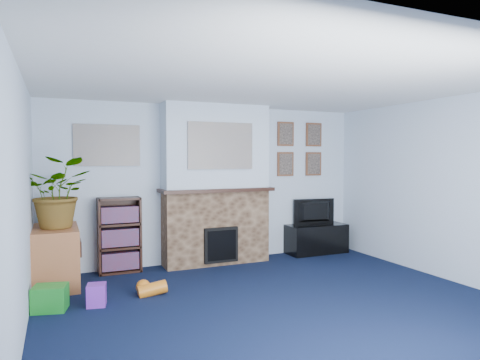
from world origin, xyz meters
name	(u,v)px	position (x,y,z in m)	size (l,w,h in m)	color
floor	(281,306)	(0.00, 0.00, 0.00)	(5.00, 4.50, 0.01)	black
ceiling	(282,83)	(0.00, 0.00, 2.40)	(5.00, 4.50, 0.01)	white
wall_back	(211,184)	(0.00, 2.25, 1.20)	(5.00, 0.04, 2.40)	silver
wall_front	(467,227)	(0.00, -2.25, 1.20)	(5.00, 0.04, 2.40)	silver
wall_left	(20,206)	(-2.50, 0.00, 1.20)	(0.04, 4.50, 2.40)	silver
wall_right	(450,189)	(2.50, 0.00, 1.20)	(0.04, 4.50, 2.40)	silver
chimney_breast	(216,186)	(0.00, 2.05, 1.18)	(1.72, 0.50, 2.40)	brown
collage_main	(221,146)	(0.00, 1.84, 1.78)	(1.00, 0.03, 0.68)	gray
collage_left	(107,145)	(-1.55, 2.23, 1.78)	(0.90, 0.03, 0.58)	gray
portrait_tl	(286,134)	(1.30, 2.23, 2.00)	(0.30, 0.03, 0.40)	brown
portrait_tr	(314,135)	(1.85, 2.23, 2.00)	(0.30, 0.03, 0.40)	brown
portrait_bl	(285,164)	(1.30, 2.23, 1.50)	(0.30, 0.03, 0.40)	brown
portrait_br	(313,164)	(1.85, 2.23, 1.50)	(0.30, 0.03, 0.40)	brown
tv_stand	(316,240)	(1.79, 2.03, 0.22)	(1.02, 0.43, 0.48)	black
television	(316,212)	(1.79, 2.05, 0.70)	(0.74, 0.10, 0.42)	black
bookshelf	(119,237)	(-1.42, 2.11, 0.50)	(0.58, 0.28, 1.05)	black
sideboard	(56,258)	(-2.24, 1.75, 0.35)	(0.53, 0.95, 0.74)	#A96036
potted_plant	(59,192)	(-2.19, 1.70, 1.18)	(0.79, 0.69, 0.88)	#26661E
mantel_clock	(217,183)	(0.00, 2.00, 1.22)	(0.10, 0.06, 0.14)	gold
mantel_candle	(235,182)	(0.30, 2.00, 1.23)	(0.06, 0.06, 0.18)	#B2BFC6
mantel_teddy	(181,185)	(-0.55, 2.00, 1.22)	(0.13, 0.13, 0.13)	gray
mantel_can	(257,183)	(0.67, 2.00, 1.21)	(0.06, 0.06, 0.11)	purple
green_crate	(50,297)	(-2.30, 0.83, 0.14)	(0.33, 0.26, 0.26)	#198C26
toy_ball	(143,286)	(-1.30, 1.00, 0.09)	(0.17, 0.17, 0.17)	orange
toy_block	(97,296)	(-1.84, 0.79, 0.11)	(0.19, 0.19, 0.24)	purple
toy_tube	(152,289)	(-1.21, 0.90, 0.07)	(0.15, 0.15, 0.33)	orange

